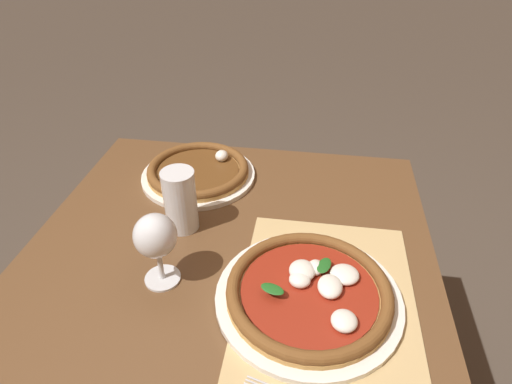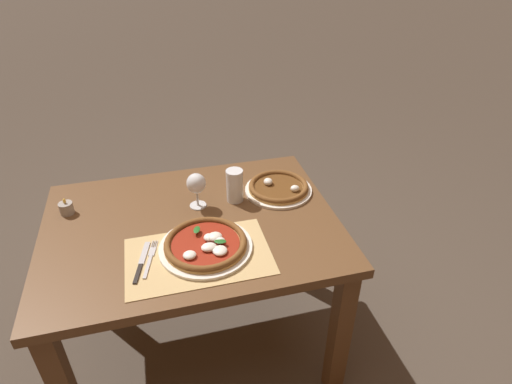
% 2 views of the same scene
% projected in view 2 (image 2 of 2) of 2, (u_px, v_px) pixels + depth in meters
% --- Properties ---
extents(ground_plane, '(24.00, 24.00, 0.00)m').
position_uv_depth(ground_plane, '(204.00, 342.00, 2.11)').
color(ground_plane, '#473D33').
extents(dining_table, '(1.16, 0.86, 0.74)m').
position_uv_depth(dining_table, '(193.00, 245.00, 1.77)').
color(dining_table, brown).
rests_on(dining_table, ground).
extents(paper_placemat, '(0.52, 0.33, 0.00)m').
position_uv_depth(paper_placemat, '(200.00, 256.00, 1.54)').
color(paper_placemat, tan).
rests_on(paper_placemat, dining_table).
extents(pizza_near, '(0.34, 0.34, 0.05)m').
position_uv_depth(pizza_near, '(206.00, 244.00, 1.56)').
color(pizza_near, silver).
rests_on(pizza_near, paper_placemat).
extents(pizza_far, '(0.30, 0.30, 0.05)m').
position_uv_depth(pizza_far, '(278.00, 188.00, 1.89)').
color(pizza_far, silver).
rests_on(pizza_far, dining_table).
extents(wine_glass, '(0.08, 0.08, 0.16)m').
position_uv_depth(wine_glass, '(196.00, 185.00, 1.75)').
color(wine_glass, silver).
rests_on(wine_glass, dining_table).
extents(pint_glass, '(0.07, 0.07, 0.15)m').
position_uv_depth(pint_glass, '(235.00, 186.00, 1.81)').
color(pint_glass, silver).
rests_on(pint_glass, dining_table).
extents(fork, '(0.06, 0.20, 0.00)m').
position_uv_depth(fork, '(150.00, 258.00, 1.52)').
color(fork, '#B7B7BC').
rests_on(fork, paper_placemat).
extents(knife, '(0.07, 0.21, 0.01)m').
position_uv_depth(knife, '(142.00, 262.00, 1.51)').
color(knife, black).
rests_on(knife, paper_placemat).
extents(votive_candle, '(0.06, 0.06, 0.07)m').
position_uv_depth(votive_candle, '(67.00, 209.00, 1.75)').
color(votive_candle, gray).
rests_on(votive_candle, dining_table).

